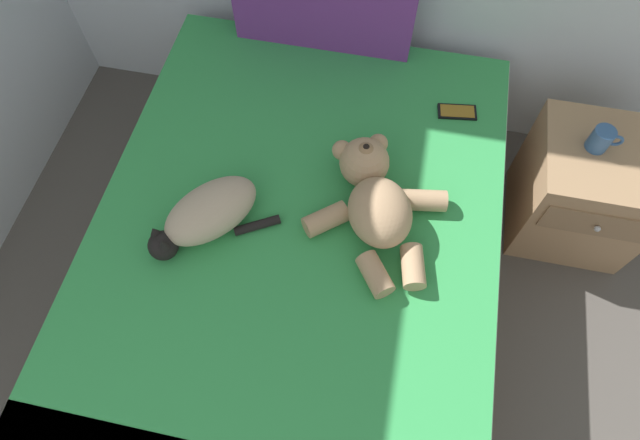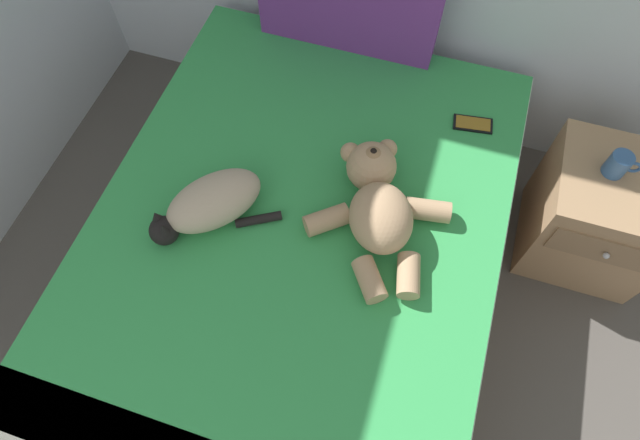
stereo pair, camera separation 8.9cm
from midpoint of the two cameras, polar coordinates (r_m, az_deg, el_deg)
bed at (r=2.07m, az=-1.42°, el=-5.08°), size 1.45×2.02×0.55m
cat at (r=1.83m, az=-10.35°, el=1.62°), size 0.41×0.39×0.15m
teddy_bear at (r=1.80m, az=7.58°, el=1.67°), size 0.48×0.58×0.19m
cell_phone at (r=2.17m, az=17.12°, el=9.71°), size 0.16×0.09×0.01m
nightstand at (r=2.48m, az=28.30°, el=0.39°), size 0.48×0.48×0.53m
mug at (r=2.24m, az=30.24°, el=5.08°), size 0.12×0.08×0.09m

